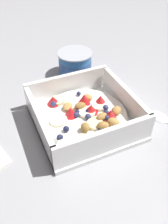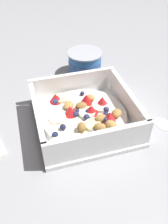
% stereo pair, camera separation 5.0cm
% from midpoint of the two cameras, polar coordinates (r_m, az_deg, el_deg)
% --- Properties ---
extents(ground_plane, '(2.40, 2.40, 0.00)m').
position_cam_midpoint_polar(ground_plane, '(0.53, -1.17, -2.41)').
color(ground_plane, '#9E9EA3').
extents(fruit_bowl, '(0.20, 0.20, 0.07)m').
position_cam_midpoint_polar(fruit_bowl, '(0.51, -2.76, -0.86)').
color(fruit_bowl, white).
rests_on(fruit_bowl, ground).
extents(yogurt_cup, '(0.09, 0.09, 0.07)m').
position_cam_midpoint_polar(yogurt_cup, '(0.66, -4.34, 11.40)').
color(yogurt_cup, '#3370B7').
rests_on(yogurt_cup, ground).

